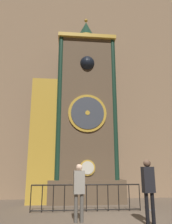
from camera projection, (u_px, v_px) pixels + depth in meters
name	position (u px, v px, depth m)	size (l,w,h in m)	color
ground_plane	(112.00, 223.00, 6.45)	(28.00, 28.00, 0.00)	brown
cathedral_back_wall	(89.00, 67.00, 13.59)	(24.00, 0.32, 15.42)	#997A5B
clock_tower	(78.00, 117.00, 11.21)	(4.52, 1.82, 10.00)	brown
railing_fence	(86.00, 196.00, 8.28)	(4.19, 0.05, 0.98)	black
visitor_near	(79.00, 187.00, 6.78)	(0.36, 0.25, 1.70)	#58554F
visitor_far	(148.00, 184.00, 6.52)	(0.36, 0.26, 1.84)	black
stanchion_post	(152.00, 202.00, 8.44)	(0.28, 0.28, 0.96)	gray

